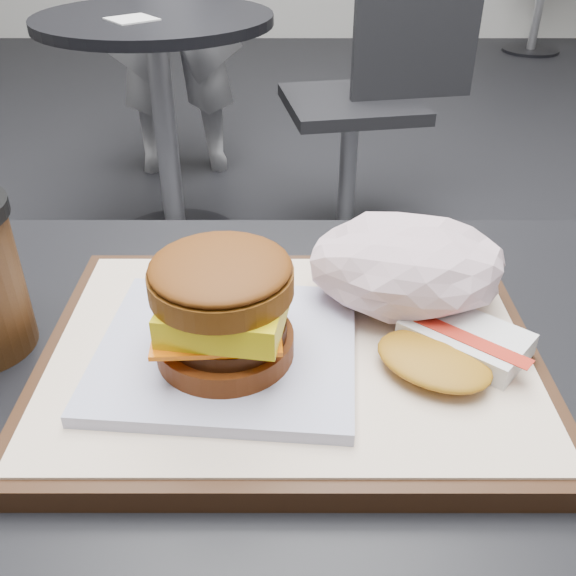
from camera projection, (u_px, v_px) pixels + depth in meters
The scene contains 8 objects.
customer_table at pixel (240, 564), 0.56m from camera, with size 0.80×0.60×0.77m.
serving_tray at pixel (290, 354), 0.50m from camera, with size 0.38×0.28×0.02m.
breakfast_sandwich at pixel (225, 318), 0.46m from camera, with size 0.20×0.19×0.09m.
hash_brown at pixel (451, 348), 0.47m from camera, with size 0.14×0.13×0.02m.
crumpled_wrapper at pixel (408, 265), 0.53m from camera, with size 0.16×0.13×0.07m, color silver, non-canonical shape.
neighbor_table at pixel (161, 84), 1.97m from camera, with size 0.70×0.70×0.75m.
napkin at pixel (132, 19), 1.79m from camera, with size 0.12×0.12×0.00m, color white.
neighbor_chair at pixel (373, 88), 2.07m from camera, with size 0.63×0.49×0.88m.
Camera 1 is at (0.04, -0.34, 1.10)m, focal length 40.00 mm.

